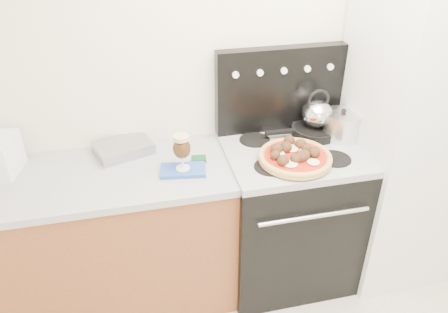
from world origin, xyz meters
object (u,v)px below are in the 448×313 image
object	(u,v)px
oven_mitt	(183,170)
beer_glass	(182,152)
tea_kettle	(317,112)
stock_pot	(341,126)
pizza	(295,156)
stove_body	(287,216)
fridge	(408,133)
base_cabinet	(103,243)
skillet	(315,130)
pizza_pan	(295,161)

from	to	relation	value
oven_mitt	beer_glass	size ratio (longest dim) A/B	1.17
tea_kettle	stock_pot	size ratio (longest dim) A/B	0.95
oven_mitt	pizza	world-z (taller)	pizza
stove_body	beer_glass	bearing A→B (deg)	-174.74
fridge	pizza	size ratio (longest dim) A/B	4.89
stock_pot	base_cabinet	bearing A→B (deg)	-178.35
beer_glass	skillet	world-z (taller)	beer_glass
base_cabinet	pizza	bearing A→B (deg)	-8.18
oven_mitt	pizza_pan	bearing A→B (deg)	-6.74
stove_body	skillet	distance (m)	0.56
beer_glass	skillet	bearing A→B (deg)	13.68
stove_body	oven_mitt	xyz separation A→B (m)	(-0.63, -0.06, 0.47)
fridge	oven_mitt	size ratio (longest dim) A/B	8.06
stove_body	fridge	world-z (taller)	fridge
fridge	beer_glass	bearing A→B (deg)	-178.57
base_cabinet	skillet	size ratio (longest dim) A/B	5.24
base_cabinet	stock_pot	bearing A→B (deg)	1.65
skillet	stock_pot	xyz separation A→B (m)	(0.13, -0.08, 0.05)
oven_mitt	tea_kettle	distance (m)	0.86
tea_kettle	stock_pot	bearing A→B (deg)	-33.54
beer_glass	stock_pot	world-z (taller)	beer_glass
pizza	tea_kettle	size ratio (longest dim) A/B	1.97
stove_body	beer_glass	size ratio (longest dim) A/B	4.38
stove_body	tea_kettle	size ratio (longest dim) A/B	4.47
base_cabinet	pizza_pan	distance (m)	1.18
oven_mitt	stock_pot	world-z (taller)	stock_pot
pizza	pizza_pan	bearing A→B (deg)	0.00
pizza	oven_mitt	bearing A→B (deg)	173.26
base_cabinet	tea_kettle	distance (m)	1.45
oven_mitt	skillet	size ratio (longest dim) A/B	0.85
stove_body	skillet	size ratio (longest dim) A/B	3.18
stove_body	pizza_pan	bearing A→B (deg)	-107.22
skillet	oven_mitt	bearing A→B (deg)	-166.32
skillet	base_cabinet	bearing A→B (deg)	-174.85
base_cabinet	stock_pot	xyz separation A→B (m)	(1.42, 0.04, 0.57)
skillet	tea_kettle	xyz separation A→B (m)	(0.00, 0.00, 0.12)
tea_kettle	oven_mitt	bearing A→B (deg)	-168.97
oven_mitt	skillet	xyz separation A→B (m)	(0.82, 0.20, 0.03)
beer_glass	stove_body	bearing A→B (deg)	5.26
oven_mitt	pizza	size ratio (longest dim) A/B	0.61
fridge	pizza_pan	size ratio (longest dim) A/B	5.68
beer_glass	pizza_pan	size ratio (longest dim) A/B	0.60
base_cabinet	stock_pot	world-z (taller)	stock_pot
pizza	skillet	world-z (taller)	pizza
stock_pot	tea_kettle	bearing A→B (deg)	149.10
stove_body	fridge	distance (m)	0.87
pizza_pan	stock_pot	xyz separation A→B (m)	(0.36, 0.19, 0.07)
oven_mitt	skillet	bearing A→B (deg)	13.68
base_cabinet	stove_body	xyz separation A→B (m)	(1.10, -0.02, 0.01)
pizza	stock_pot	size ratio (longest dim) A/B	1.88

